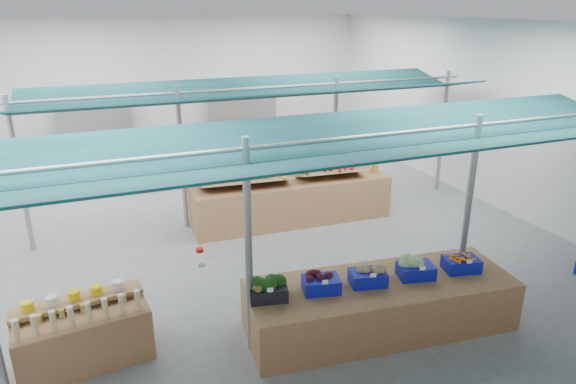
{
  "coord_description": "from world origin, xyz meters",
  "views": [
    {
      "loc": [
        -2.74,
        -9.71,
        4.46
      ],
      "look_at": [
        0.51,
        -1.6,
        1.29
      ],
      "focal_mm": 32.0,
      "sensor_mm": 36.0,
      "label": 1
    }
  ],
  "objects_px": {
    "vendor_left": "(224,175)",
    "veg_counter": "(380,305)",
    "fruit_counter": "(292,201)",
    "bottle_shelf": "(83,334)",
    "vendor_right": "(298,167)"
  },
  "relations": [
    {
      "from": "bottle_shelf",
      "to": "vendor_left",
      "type": "bearing_deg",
      "value": 48.81
    },
    {
      "from": "fruit_counter",
      "to": "vendor_left",
      "type": "xyz_separation_m",
      "value": [
        -1.2,
        1.1,
        0.4
      ]
    },
    {
      "from": "fruit_counter",
      "to": "vendor_left",
      "type": "bearing_deg",
      "value": 139.85
    },
    {
      "from": "bottle_shelf",
      "to": "veg_counter",
      "type": "height_order",
      "value": "bottle_shelf"
    },
    {
      "from": "veg_counter",
      "to": "fruit_counter",
      "type": "height_order",
      "value": "fruit_counter"
    },
    {
      "from": "veg_counter",
      "to": "fruit_counter",
      "type": "bearing_deg",
      "value": 92.07
    },
    {
      "from": "veg_counter",
      "to": "vendor_left",
      "type": "relative_size",
      "value": 2.24
    },
    {
      "from": "vendor_left",
      "to": "veg_counter",
      "type": "bearing_deg",
      "value": 101.97
    },
    {
      "from": "fruit_counter",
      "to": "vendor_right",
      "type": "distance_m",
      "value": 1.32
    },
    {
      "from": "vendor_left",
      "to": "vendor_right",
      "type": "height_order",
      "value": "same"
    },
    {
      "from": "fruit_counter",
      "to": "veg_counter",
      "type": "bearing_deg",
      "value": -91.9
    },
    {
      "from": "bottle_shelf",
      "to": "fruit_counter",
      "type": "bearing_deg",
      "value": 31.71
    },
    {
      "from": "bottle_shelf",
      "to": "vendor_left",
      "type": "relative_size",
      "value": 1.0
    },
    {
      "from": "bottle_shelf",
      "to": "vendor_left",
      "type": "distance_m",
      "value": 5.48
    },
    {
      "from": "vendor_left",
      "to": "bottle_shelf",
      "type": "bearing_deg",
      "value": 57.42
    }
  ]
}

